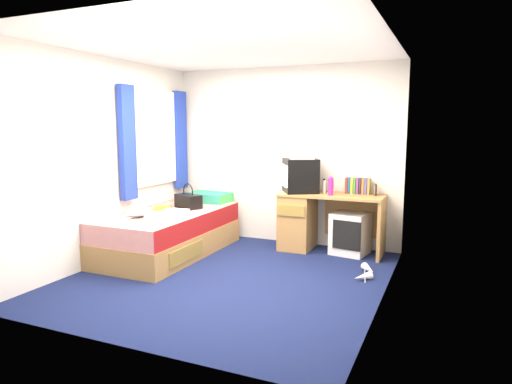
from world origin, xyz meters
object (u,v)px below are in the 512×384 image
at_px(towel, 175,214).
at_px(picture_frame, 376,190).
at_px(crt_tv, 300,175).
at_px(white_heels, 366,273).
at_px(aerosol_can, 324,187).
at_px(handbag, 188,201).
at_px(storage_cube, 350,233).
at_px(vcr, 301,155).
at_px(remote_control, 137,218).
at_px(pink_water_bottle, 331,187).
at_px(bed, 169,233).
at_px(magazine, 162,208).
at_px(desk, 311,219).
at_px(pillow, 209,197).
at_px(water_bottle, 136,213).
at_px(colour_swatch_fan, 138,220).

bearing_deg(towel, picture_frame, 32.76).
relative_size(crt_tv, white_heels, 1.12).
height_order(aerosol_can, handbag, aerosol_can).
bearing_deg(storage_cube, white_heels, -57.91).
relative_size(vcr, white_heels, 0.81).
bearing_deg(crt_tv, remote_control, -76.85).
xyz_separation_m(handbag, remote_control, (-0.18, -0.83, -0.09)).
bearing_deg(remote_control, pink_water_bottle, 38.68).
distance_m(handbag, white_heels, 2.45).
xyz_separation_m(bed, aerosol_can, (1.73, 0.97, 0.56)).
distance_m(storage_cube, handbag, 2.13).
relative_size(handbag, magazine, 1.46).
bearing_deg(aerosol_can, storage_cube, -8.16).
height_order(desk, vcr, vcr).
xyz_separation_m(picture_frame, magazine, (-2.58, -0.87, -0.27)).
distance_m(storage_cube, crt_tv, 0.98).
distance_m(vcr, remote_control, 2.19).
bearing_deg(desk, pink_water_bottle, -20.95).
distance_m(pillow, storage_cube, 2.04).
distance_m(bed, water_bottle, 0.54).
bearing_deg(vcr, towel, -67.59).
xyz_separation_m(bed, towel, (0.29, -0.31, 0.32)).
xyz_separation_m(desk, crt_tv, (-0.16, 0.00, 0.56)).
height_order(bed, water_bottle, water_bottle).
distance_m(storage_cube, picture_frame, 0.63).
height_order(pillow, remote_control, pillow).
height_order(bed, towel, towel).
distance_m(desk, colour_swatch_fan, 2.20).
distance_m(bed, vcr, 1.95).
distance_m(pillow, magazine, 0.78).
height_order(desk, remote_control, desk).
relative_size(colour_swatch_fan, remote_control, 1.38).
height_order(pillow, towel, pillow).
distance_m(pink_water_bottle, water_bottle, 2.40).
distance_m(pillow, picture_frame, 2.30).
bearing_deg(aerosol_can, picture_frame, 5.33).
bearing_deg(picture_frame, aerosol_can, 172.13).
bearing_deg(remote_control, water_bottle, 137.78).
relative_size(picture_frame, colour_swatch_fan, 0.64).
relative_size(pillow, towel, 2.10).
relative_size(bed, vcr, 4.71).
bearing_deg(storage_cube, picture_frame, 31.52).
height_order(handbag, remote_control, handbag).
height_order(colour_swatch_fan, white_heels, colour_swatch_fan).
relative_size(picture_frame, water_bottle, 0.70).
bearing_deg(towel, vcr, 47.36).
xyz_separation_m(pink_water_bottle, colour_swatch_fan, (-1.88, -1.40, -0.31)).
height_order(magazine, colour_swatch_fan, magazine).
xyz_separation_m(water_bottle, remote_control, (0.10, -0.11, -0.03)).
bearing_deg(desk, colour_swatch_fan, -136.67).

